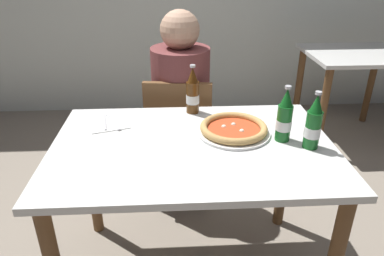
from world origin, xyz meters
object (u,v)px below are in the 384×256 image
(pizza_margherita_near, at_px, (234,129))
(beer_bottle_center, at_px, (284,118))
(dining_table_main, at_px, (193,166))
(chair_behind_table, at_px, (180,134))
(dining_table_background, at_px, (354,72))
(diner_seated, at_px, (181,116))
(beer_bottle_right, at_px, (313,125))
(napkin_with_cutlery, at_px, (109,123))
(beer_bottle_left, at_px, (193,93))

(pizza_margherita_near, height_order, beer_bottle_center, beer_bottle_center)
(pizza_margherita_near, bearing_deg, dining_table_main, -155.11)
(dining_table_main, distance_m, chair_behind_table, 0.63)
(chair_behind_table, bearing_deg, dining_table_background, -143.22)
(diner_seated, bearing_deg, beer_bottle_right, -53.90)
(dining_table_main, height_order, napkin_with_cutlery, napkin_with_cutlery)
(diner_seated, bearing_deg, beer_bottle_center, -56.79)
(dining_table_background, xyz_separation_m, beer_bottle_center, (-1.03, -1.43, 0.26))
(dining_table_main, relative_size, beer_bottle_right, 4.86)
(pizza_margherita_near, height_order, beer_bottle_left, beer_bottle_left)
(beer_bottle_center, bearing_deg, beer_bottle_right, -35.28)
(diner_seated, distance_m, dining_table_background, 1.65)
(napkin_with_cutlery, bearing_deg, diner_seated, 50.97)
(pizza_margherita_near, relative_size, beer_bottle_center, 1.33)
(dining_table_main, height_order, chair_behind_table, chair_behind_table)
(chair_behind_table, bearing_deg, beer_bottle_center, 133.10)
(chair_behind_table, bearing_deg, beer_bottle_left, 109.62)
(chair_behind_table, height_order, pizza_margherita_near, chair_behind_table)
(dining_table_main, relative_size, napkin_with_cutlery, 5.34)
(diner_seated, bearing_deg, dining_table_background, 28.25)
(dining_table_main, relative_size, pizza_margherita_near, 3.65)
(dining_table_main, xyz_separation_m, diner_seated, (-0.03, 0.66, -0.05))
(dining_table_background, bearing_deg, pizza_margherita_near, -132.31)
(napkin_with_cutlery, bearing_deg, dining_table_main, -30.06)
(pizza_margherita_near, bearing_deg, chair_behind_table, 113.80)
(diner_seated, height_order, napkin_with_cutlery, diner_seated)
(dining_table_main, distance_m, napkin_with_cutlery, 0.46)
(dining_table_background, height_order, beer_bottle_right, beer_bottle_right)
(beer_bottle_left, bearing_deg, chair_behind_table, 102.44)
(dining_table_main, relative_size, chair_behind_table, 1.41)
(pizza_margherita_near, relative_size, napkin_with_cutlery, 1.46)
(dining_table_main, xyz_separation_m, beer_bottle_right, (0.49, -0.06, 0.22))
(beer_bottle_center, height_order, beer_bottle_right, same)
(chair_behind_table, distance_m, pizza_margherita_near, 0.64)
(dining_table_main, height_order, pizza_margherita_near, pizza_margherita_near)
(chair_behind_table, relative_size, napkin_with_cutlery, 3.78)
(pizza_margherita_near, xyz_separation_m, beer_bottle_left, (-0.17, 0.25, 0.08))
(napkin_with_cutlery, bearing_deg, beer_bottle_left, 15.31)
(dining_table_background, bearing_deg, dining_table_main, -134.60)
(chair_behind_table, height_order, dining_table_background, chair_behind_table)
(beer_bottle_left, distance_m, napkin_with_cutlery, 0.43)
(beer_bottle_right, bearing_deg, dining_table_background, 58.08)
(dining_table_background, xyz_separation_m, beer_bottle_right, (-0.93, -1.50, 0.26))
(beer_bottle_center, height_order, napkin_with_cutlery, beer_bottle_center)
(diner_seated, bearing_deg, beer_bottle_left, -80.92)
(beer_bottle_right, bearing_deg, chair_behind_table, 128.55)
(pizza_margherita_near, bearing_deg, napkin_with_cutlery, 166.71)
(napkin_with_cutlery, bearing_deg, beer_bottle_right, -17.67)
(beer_bottle_center, bearing_deg, diner_seated, 123.21)
(chair_behind_table, height_order, beer_bottle_left, beer_bottle_left)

